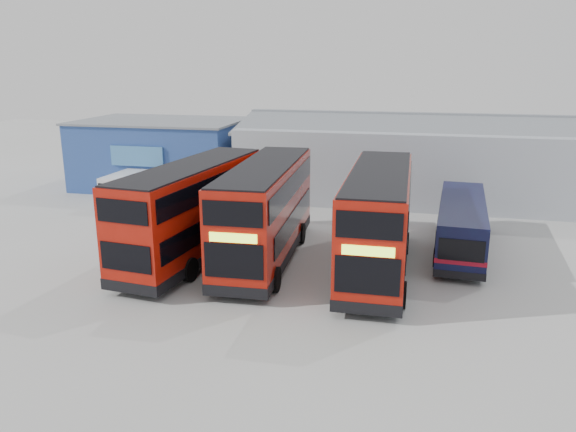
{
  "coord_description": "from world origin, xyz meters",
  "views": [
    {
      "loc": [
        5.11,
        -21.88,
        9.54
      ],
      "look_at": [
        -0.84,
        4.13,
        2.1
      ],
      "focal_mm": 35.0,
      "sensor_mm": 36.0,
      "label": 1
    }
  ],
  "objects": [
    {
      "name": "double_decker_left",
      "position": [
        -5.31,
        2.86,
        2.36
      ],
      "size": [
        3.97,
        11.41,
        4.73
      ],
      "rotation": [
        0.0,
        0.0,
        3.02
      ],
      "color": "#A41409",
      "rests_on": "ground"
    },
    {
      "name": "panel_van",
      "position": [
        -13.94,
        12.49,
        1.17
      ],
      "size": [
        2.23,
        4.88,
        2.1
      ],
      "rotation": [
        0.0,
        0.0,
        -0.04
      ],
      "color": "silver",
      "rests_on": "ground"
    },
    {
      "name": "office_block",
      "position": [
        -14.0,
        17.99,
        2.58
      ],
      "size": [
        12.3,
        8.32,
        5.12
      ],
      "color": "navy",
      "rests_on": "ground"
    },
    {
      "name": "double_decker_right",
      "position": [
        3.62,
        3.07,
        2.37
      ],
      "size": [
        2.96,
        11.32,
        4.77
      ],
      "rotation": [
        0.0,
        0.0,
        0.01
      ],
      "color": "#A41409",
      "rests_on": "ground"
    },
    {
      "name": "ground_plane",
      "position": [
        0.0,
        0.0,
        0.0
      ],
      "size": [
        120.0,
        120.0,
        0.0
      ],
      "primitive_type": "plane",
      "color": "#9E9E99",
      "rests_on": "ground"
    },
    {
      "name": "double_decker_centre",
      "position": [
        -1.81,
        3.46,
        2.37
      ],
      "size": [
        3.19,
        11.37,
        4.77
      ],
      "rotation": [
        0.0,
        0.0,
        0.04
      ],
      "color": "#A41409",
      "rests_on": "ground"
    },
    {
      "name": "maintenance_shed",
      "position": [
        8.0,
        20.0,
        2.6
      ],
      "size": [
        30.5,
        12.0,
        5.89
      ],
      "color": "#9CA1AA",
      "rests_on": "ground"
    },
    {
      "name": "single_decker_blue",
      "position": [
        7.62,
        6.92,
        1.31
      ],
      "size": [
        2.89,
        9.87,
        2.64
      ],
      "rotation": [
        0.0,
        0.0,
        3.08
      ],
      "color": "#0B1333",
      "rests_on": "ground"
    }
  ]
}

